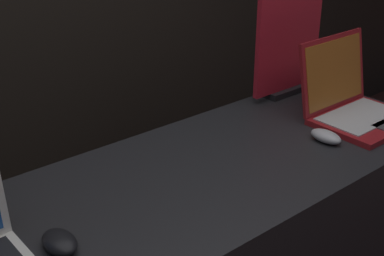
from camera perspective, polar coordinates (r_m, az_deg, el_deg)
name	(u,v)px	position (r m, az deg, el deg)	size (l,w,h in m)	color
mouse_front	(60,242)	(1.28, -13.94, -11.72)	(0.07, 0.11, 0.04)	black
laptop_back	(353,101)	(1.96, 16.79, 2.76)	(0.34, 0.32, 0.28)	maroon
mouse_back	(326,136)	(1.78, 14.09, -0.87)	(0.06, 0.11, 0.04)	#B2B2B7
promo_stand_back	(289,35)	(2.08, 10.31, 9.69)	(0.34, 0.07, 0.49)	black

